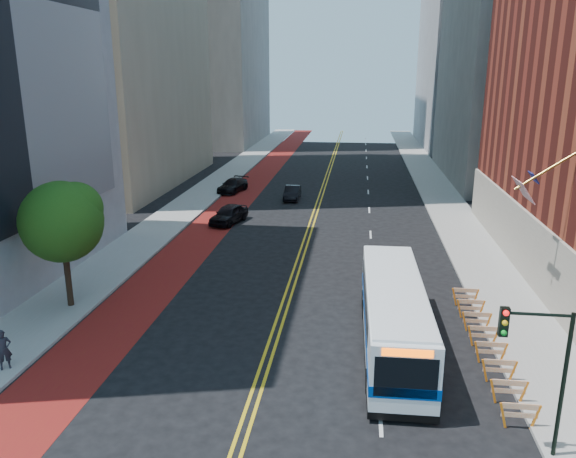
% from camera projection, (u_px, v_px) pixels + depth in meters
% --- Properties ---
extents(ground, '(160.00, 160.00, 0.00)m').
position_uv_depth(ground, '(260.00, 381.00, 22.90)').
color(ground, black).
rests_on(ground, ground).
extents(sidewalk_left, '(4.00, 140.00, 0.15)m').
position_uv_depth(sidewalk_left, '(190.00, 204.00, 52.97)').
color(sidewalk_left, gray).
rests_on(sidewalk_left, ground).
extents(sidewalk_right, '(4.00, 140.00, 0.15)m').
position_uv_depth(sidewalk_right, '(451.00, 212.00, 50.07)').
color(sidewalk_right, gray).
rests_on(sidewalk_right, ground).
extents(bus_lane_paint, '(3.60, 140.00, 0.01)m').
position_uv_depth(bus_lane_paint, '(230.00, 206.00, 52.52)').
color(bus_lane_paint, maroon).
rests_on(bus_lane_paint, ground).
extents(center_line_inner, '(0.14, 140.00, 0.01)m').
position_uv_depth(center_line_inner, '(315.00, 208.00, 51.56)').
color(center_line_inner, gold).
rests_on(center_line_inner, ground).
extents(center_line_outer, '(0.14, 140.00, 0.01)m').
position_uv_depth(center_line_outer, '(319.00, 209.00, 51.52)').
color(center_line_outer, gold).
rests_on(center_line_outer, ground).
extents(lane_dashes, '(0.14, 98.20, 0.01)m').
position_uv_depth(lane_dashes, '(368.00, 192.00, 58.60)').
color(lane_dashes, silver).
rests_on(lane_dashes, ground).
extents(construction_barriers, '(1.42, 10.91, 1.00)m').
position_uv_depth(construction_barriers, '(487.00, 341.00, 24.82)').
color(construction_barriers, orange).
rests_on(construction_barriers, ground).
extents(street_tree, '(4.20, 4.20, 6.70)m').
position_uv_depth(street_tree, '(63.00, 219.00, 28.69)').
color(street_tree, black).
rests_on(street_tree, sidewalk_left).
extents(traffic_signal, '(2.21, 0.34, 5.07)m').
position_uv_depth(traffic_signal, '(538.00, 354.00, 17.39)').
color(traffic_signal, black).
rests_on(traffic_signal, sidewalk_right).
extents(transit_bus, '(2.74, 11.64, 3.19)m').
position_uv_depth(transit_bus, '(393.00, 314.00, 25.17)').
color(transit_bus, white).
rests_on(transit_bus, ground).
extents(car_a, '(2.86, 4.82, 1.54)m').
position_uv_depth(car_a, '(229.00, 214.00, 46.41)').
color(car_a, black).
rests_on(car_a, ground).
extents(car_b, '(1.44, 4.05, 1.33)m').
position_uv_depth(car_b, '(292.00, 193.00, 54.97)').
color(car_b, black).
rests_on(car_b, ground).
extents(car_c, '(2.89, 5.00, 1.36)m').
position_uv_depth(car_c, '(233.00, 185.00, 58.43)').
color(car_c, black).
rests_on(car_c, ground).
extents(pedestrian, '(0.75, 0.72, 1.73)m').
position_uv_depth(pedestrian, '(4.00, 350.00, 23.33)').
color(pedestrian, black).
rests_on(pedestrian, sidewalk_left).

